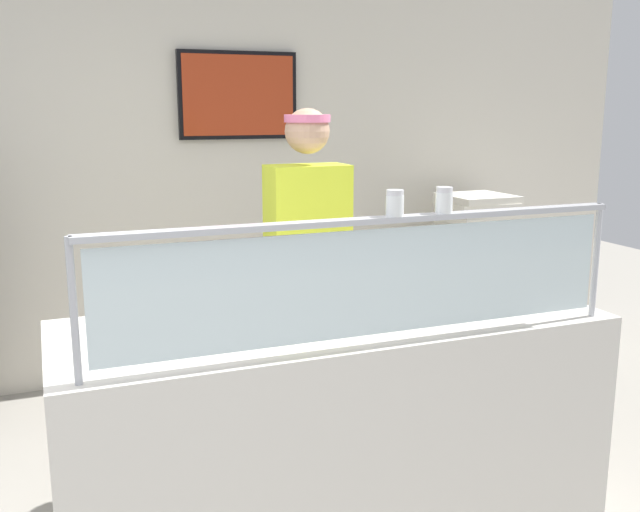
{
  "coord_description": "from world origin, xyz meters",
  "views": [
    {
      "loc": [
        0.03,
        -2.06,
        1.76
      ],
      "look_at": [
        1.03,
        0.44,
        1.2
      ],
      "focal_mm": 39.83,
      "sensor_mm": 36.0,
      "label": 1
    }
  ],
  "objects_px": {
    "pizza_tray": "(332,313)",
    "pepper_flake_shaker": "(444,202)",
    "pizza_server": "(339,309)",
    "parmesan_shaker": "(395,205)",
    "pizza_box_stack": "(477,217)",
    "worker_figure": "(309,268)"
  },
  "relations": [
    {
      "from": "pizza_tray",
      "to": "pepper_flake_shaker",
      "type": "bearing_deg",
      "value": -53.24
    },
    {
      "from": "pizza_tray",
      "to": "pizza_box_stack",
      "type": "height_order",
      "value": "pizza_box_stack"
    },
    {
      "from": "worker_figure",
      "to": "parmesan_shaker",
      "type": "bearing_deg",
      "value": -93.6
    },
    {
      "from": "parmesan_shaker",
      "to": "pepper_flake_shaker",
      "type": "relative_size",
      "value": 0.98
    },
    {
      "from": "pizza_tray",
      "to": "pizza_box_stack",
      "type": "relative_size",
      "value": 0.86
    },
    {
      "from": "pizza_tray",
      "to": "worker_figure",
      "type": "distance_m",
      "value": 0.64
    },
    {
      "from": "pizza_server",
      "to": "pizza_box_stack",
      "type": "bearing_deg",
      "value": 32.13
    },
    {
      "from": "parmesan_shaker",
      "to": "pizza_box_stack",
      "type": "bearing_deg",
      "value": 49.88
    },
    {
      "from": "pizza_server",
      "to": "parmesan_shaker",
      "type": "height_order",
      "value": "parmesan_shaker"
    },
    {
      "from": "pizza_box_stack",
      "to": "pepper_flake_shaker",
      "type": "bearing_deg",
      "value": -126.79
    },
    {
      "from": "pizza_tray",
      "to": "pepper_flake_shaker",
      "type": "xyz_separation_m",
      "value": [
        0.27,
        -0.36,
        0.47
      ]
    },
    {
      "from": "pizza_server",
      "to": "pepper_flake_shaker",
      "type": "relative_size",
      "value": 3.06
    },
    {
      "from": "pepper_flake_shaker",
      "to": "pizza_box_stack",
      "type": "relative_size",
      "value": 0.19
    },
    {
      "from": "worker_figure",
      "to": "pizza_box_stack",
      "type": "distance_m",
      "value": 1.95
    },
    {
      "from": "pizza_server",
      "to": "worker_figure",
      "type": "relative_size",
      "value": 0.16
    },
    {
      "from": "parmesan_shaker",
      "to": "worker_figure",
      "type": "height_order",
      "value": "worker_figure"
    },
    {
      "from": "pizza_server",
      "to": "worker_figure",
      "type": "distance_m",
      "value": 0.65
    },
    {
      "from": "pizza_server",
      "to": "pepper_flake_shaker",
      "type": "bearing_deg",
      "value": -65.52
    },
    {
      "from": "pizza_server",
      "to": "pizza_tray",
      "type": "bearing_deg",
      "value": 126.08
    },
    {
      "from": "pizza_tray",
      "to": "worker_figure",
      "type": "bearing_deg",
      "value": 77.24
    },
    {
      "from": "pizza_tray",
      "to": "pizza_server",
      "type": "xyz_separation_m",
      "value": [
        0.02,
        -0.02,
        0.02
      ]
    },
    {
      "from": "worker_figure",
      "to": "pizza_box_stack",
      "type": "height_order",
      "value": "worker_figure"
    }
  ]
}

